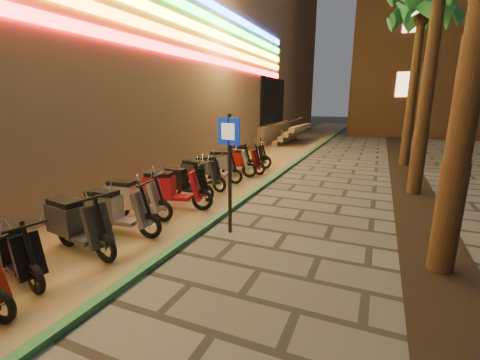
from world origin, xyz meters
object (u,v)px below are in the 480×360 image
at_px(scooter_4, 75,224).
at_px(scooter_5, 114,210).
at_px(scooter_9, 199,173).
at_px(scooter_12, 241,160).
at_px(scooter_6, 132,198).
at_px(scooter_11, 227,163).
at_px(scooter_8, 183,182).
at_px(scooter_10, 213,168).
at_px(pedestrian_sign, 229,158).
at_px(scooter_13, 244,155).
at_px(scooter_7, 170,189).
at_px(scooter_3, 12,250).

bearing_deg(scooter_4, scooter_5, 94.90).
relative_size(scooter_9, scooter_12, 1.00).
height_order(scooter_6, scooter_11, scooter_11).
bearing_deg(scooter_6, scooter_4, -88.97).
relative_size(scooter_8, scooter_11, 0.90).
bearing_deg(scooter_10, pedestrian_sign, -66.75).
relative_size(scooter_5, scooter_13, 0.94).
xyz_separation_m(scooter_5, scooter_9, (-0.22, 3.87, -0.02)).
bearing_deg(scooter_7, scooter_10, 80.09).
relative_size(scooter_10, scooter_11, 0.95).
height_order(pedestrian_sign, scooter_5, pedestrian_sign).
distance_m(scooter_5, scooter_11, 5.74).
height_order(scooter_3, scooter_5, scooter_5).
bearing_deg(scooter_13, scooter_5, -101.21).
relative_size(scooter_6, scooter_8, 1.07).
distance_m(scooter_6, scooter_13, 6.64).
relative_size(scooter_3, scooter_5, 0.90).
bearing_deg(scooter_8, scooter_3, -90.25).
distance_m(scooter_3, scooter_12, 8.63).
xyz_separation_m(scooter_5, scooter_6, (-0.31, 0.88, -0.01)).
relative_size(scooter_3, scooter_12, 0.93).
bearing_deg(scooter_6, scooter_9, 81.30).
height_order(pedestrian_sign, scooter_10, pedestrian_sign).
xyz_separation_m(scooter_6, scooter_8, (0.18, 1.90, -0.03)).
relative_size(scooter_9, scooter_11, 0.95).
height_order(scooter_8, scooter_9, scooter_9).
height_order(scooter_6, scooter_12, scooter_6).
xyz_separation_m(scooter_4, scooter_7, (0.16, 2.73, 0.00)).
height_order(scooter_6, scooter_13, scooter_13).
height_order(scooter_7, scooter_12, scooter_7).
height_order(scooter_7, scooter_13, scooter_13).
relative_size(pedestrian_sign, scooter_7, 1.40).
bearing_deg(scooter_7, scooter_12, 74.64).
bearing_deg(scooter_12, scooter_10, -90.81).
bearing_deg(scooter_11, scooter_7, -103.83).
height_order(scooter_6, scooter_7, scooter_7).
distance_m(scooter_5, scooter_8, 2.78).
relative_size(scooter_7, scooter_8, 1.13).
bearing_deg(scooter_10, scooter_7, -93.44).
distance_m(pedestrian_sign, scooter_8, 3.11).
height_order(scooter_4, scooter_8, scooter_4).
xyz_separation_m(scooter_4, scooter_9, (-0.16, 4.77, -0.04)).
bearing_deg(scooter_12, scooter_3, -83.99).
height_order(scooter_6, scooter_10, scooter_6).
bearing_deg(scooter_3, pedestrian_sign, 65.00).
height_order(scooter_10, scooter_12, scooter_12).
xyz_separation_m(scooter_9, scooter_12, (0.29, 2.77, 0.00)).
xyz_separation_m(scooter_8, scooter_13, (-0.05, 4.74, 0.07)).
bearing_deg(scooter_12, scooter_8, -85.43).
distance_m(scooter_10, scooter_12, 1.87).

